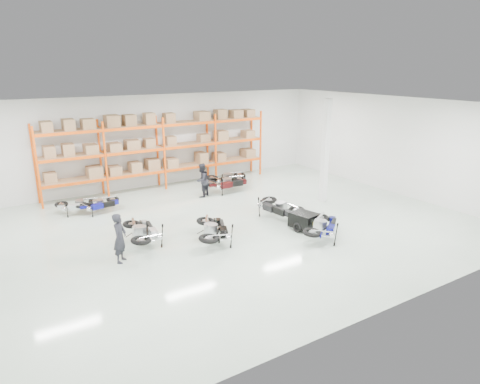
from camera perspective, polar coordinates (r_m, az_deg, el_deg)
room at (r=15.50m, az=-1.64°, el=3.12°), size 18.00×18.00×18.00m
pallet_rack at (r=21.21m, az=-10.57°, el=6.53°), size 11.28×0.98×3.62m
structural_column at (r=18.97m, az=11.30°, el=5.30°), size 0.25×0.25×4.50m
moto_blue_centre at (r=15.21m, az=11.05°, el=-4.04°), size 2.08×1.90×1.23m
moto_silver_left at (r=14.82m, az=-12.83°, el=-4.72°), size 1.20×2.01×1.23m
moto_black_far_left at (r=14.59m, az=-3.48°, el=-4.59°), size 1.68×2.17×1.26m
moto_touring_right at (r=16.99m, az=5.08°, el=-1.56°), size 1.12×1.99×1.24m
trailer at (r=15.89m, az=8.53°, el=-3.76°), size 0.92×1.62×0.66m
moto_back_a at (r=18.49m, az=-18.30°, el=-1.19°), size 1.64×0.92×1.02m
moto_back_b at (r=18.68m, az=-20.76°, el=-1.25°), size 1.70×1.08×1.02m
moto_back_c at (r=21.40m, az=-1.68°, el=2.24°), size 1.92×1.11×1.18m
moto_back_d at (r=20.42m, az=-1.72°, el=1.61°), size 1.95×1.03×1.24m
person_left at (r=13.63m, az=-15.73°, el=-5.92°), size 0.65×0.68×1.57m
person_back at (r=19.66m, az=-5.11°, el=1.57°), size 0.96×0.91×1.57m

